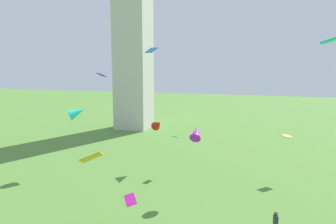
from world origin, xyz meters
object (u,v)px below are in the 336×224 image
kite_flying_1 (287,136)px  kite_flying_11 (158,124)px  kite_flying_3 (77,113)px  kite_flying_6 (130,200)px  person_0 (275,222)px  kite_flying_0 (101,75)px  kite_flying_4 (175,137)px  kite_flying_5 (151,50)px  kite_flying_7 (196,133)px  kite_flying_10 (91,157)px

kite_flying_1 → kite_flying_11: kite_flying_11 is taller
kite_flying_3 → kite_flying_6: 18.98m
person_0 → kite_flying_11: kite_flying_11 is taller
kite_flying_0 → kite_flying_4: kite_flying_0 is taller
kite_flying_6 → kite_flying_5: bearing=-23.4°
kite_flying_6 → kite_flying_11: bearing=-23.4°
kite_flying_3 → kite_flying_0: bearing=-172.5°
person_0 → kite_flying_0: size_ratio=1.97×
kite_flying_3 → kite_flying_11: size_ratio=1.18×
kite_flying_7 → kite_flying_10: kite_flying_7 is taller
kite_flying_4 → kite_flying_10: 11.34m
kite_flying_0 → kite_flying_1: bearing=-45.7°
kite_flying_0 → kite_flying_11: 10.58m
kite_flying_3 → kite_flying_6: kite_flying_3 is taller
kite_flying_5 → kite_flying_0: bearing=-102.3°
person_0 → kite_flying_3: 23.36m
person_0 → kite_flying_10: (-14.06, 0.25, 3.29)m
person_0 → kite_flying_7: bearing=-141.9°
kite_flying_7 → kite_flying_11: bearing=-44.2°
kite_flying_7 → kite_flying_11: kite_flying_7 is taller
person_0 → kite_flying_4: size_ratio=2.10×
kite_flying_1 → kite_flying_5: (-12.49, -6.58, 8.64)m
kite_flying_0 → kite_flying_6: size_ratio=0.92×
kite_flying_3 → kite_flying_10: kite_flying_3 is taller
kite_flying_1 → kite_flying_4: kite_flying_1 is taller
kite_flying_4 → kite_flying_6: 16.00m
kite_flying_4 → kite_flying_0: bearing=163.1°
kite_flying_7 → kite_flying_5: bearing=4.5°
kite_flying_0 → kite_flying_1: (16.06, 9.46, -6.47)m
person_0 → kite_flying_6: bearing=-67.5°
kite_flying_5 → kite_flying_6: bearing=-38.3°
kite_flying_1 → kite_flying_4: 11.65m
kite_flying_3 → kite_flying_11: (8.61, 2.75, -1.38)m
kite_flying_7 → kite_flying_10: bearing=40.3°
kite_flying_1 → kite_flying_5: kite_flying_5 is taller
kite_flying_5 → kite_flying_3: bearing=-157.6°
kite_flying_6 → kite_flying_10: 7.78m
kite_flying_11 → kite_flying_6: bearing=-119.0°
kite_flying_6 → kite_flying_7: (1.64, 11.48, 1.67)m
kite_flying_4 → kite_flying_6: (1.55, -15.92, -0.02)m
person_0 → kite_flying_4: 14.99m
kite_flying_0 → kite_flying_3: 9.67m
kite_flying_4 → kite_flying_11: (-2.29, 0.92, 1.12)m
kite_flying_1 → kite_flying_10: size_ratio=0.77×
kite_flying_10 → kite_flying_11: 11.65m
kite_flying_6 → person_0: bearing=-95.1°
kite_flying_1 → kite_flying_10: bearing=-5.6°
kite_flying_0 → kite_flying_11: bearing=-1.0°
person_0 → kite_flying_6: size_ratio=1.80×
person_0 → kite_flying_3: bearing=-121.9°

